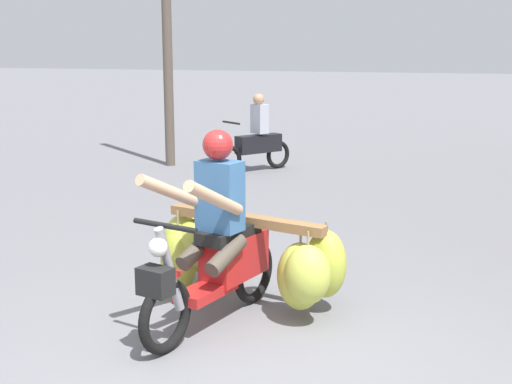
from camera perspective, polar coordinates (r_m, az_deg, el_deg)
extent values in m
torus|color=black|center=(5.06, -7.60, -10.33)|extent=(0.20, 0.56, 0.56)
torus|color=black|center=(5.97, -0.19, -6.70)|extent=(0.20, 0.56, 0.56)
cube|color=red|center=(5.41, -4.20, -8.29)|extent=(0.35, 0.60, 0.08)
cube|color=red|center=(5.66, -1.82, -5.41)|extent=(0.41, 0.69, 0.36)
cube|color=black|center=(5.54, -2.30, -3.44)|extent=(0.38, 0.64, 0.10)
cylinder|color=gray|center=(4.99, -7.26, -6.50)|extent=(0.13, 0.29, 0.69)
cylinder|color=black|center=(4.86, -7.67, -2.81)|extent=(0.56, 0.16, 0.04)
sphere|color=silver|center=(4.84, -8.23, -4.62)|extent=(0.14, 0.14, 0.14)
cube|color=black|center=(4.88, -8.45, -7.43)|extent=(0.27, 0.21, 0.20)
cube|color=red|center=(4.96, -7.69, -7.11)|extent=(0.16, 0.29, 0.04)
cube|color=olive|center=(5.71, -1.00, -2.35)|extent=(1.49, 0.42, 0.08)
cube|color=olive|center=(5.86, -0.04, -2.26)|extent=(1.34, 0.37, 0.06)
ellipsoid|color=#ADB73D|center=(6.10, -5.07, -4.36)|extent=(0.41, 0.37, 0.45)
cylinder|color=#998459|center=(6.03, -5.12, -2.06)|extent=(0.02, 0.02, 0.11)
ellipsoid|color=#B0BA40|center=(5.74, 5.86, -6.03)|extent=(0.48, 0.46, 0.58)
cylinder|color=#998459|center=(5.65, 5.93, -3.00)|extent=(0.02, 0.02, 0.11)
ellipsoid|color=#B5BF45|center=(5.58, 3.72, -7.08)|extent=(0.47, 0.44, 0.57)
cylinder|color=#998459|center=(5.48, 3.77, -3.76)|extent=(0.02, 0.02, 0.16)
ellipsoid|color=#C0CB50|center=(6.26, -5.87, -3.98)|extent=(0.57, 0.54, 0.48)
cylinder|color=#998459|center=(6.19, -5.92, -1.67)|extent=(0.02, 0.02, 0.10)
ellipsoid|color=#ADB73D|center=(6.14, -6.51, -5.68)|extent=(0.43, 0.41, 0.62)
cylinder|color=#998459|center=(6.04, -6.59, -2.37)|extent=(0.02, 0.02, 0.17)
ellipsoid|color=#B0BA3F|center=(6.38, -4.36, -4.30)|extent=(0.44, 0.40, 0.59)
cylinder|color=#998459|center=(6.29, -4.41, -1.47)|extent=(0.02, 0.02, 0.12)
ellipsoid|color=#BBC54B|center=(5.42, 4.35, -6.94)|extent=(0.38, 0.34, 0.49)
cylinder|color=#998459|center=(5.34, 4.40, -4.06)|extent=(0.02, 0.02, 0.14)
cube|color=#386699|center=(5.36, -3.05, -0.33)|extent=(0.38, 0.29, 0.56)
sphere|color=#B22626|center=(5.28, -3.23, 3.98)|extent=(0.24, 0.24, 0.24)
cylinder|color=tan|center=(4.97, -3.48, -0.56)|extent=(0.19, 0.72, 0.39)
cylinder|color=tan|center=(5.20, -6.98, -0.06)|extent=(0.29, 0.71, 0.39)
cylinder|color=#4C4238|center=(5.30, -2.51, -5.28)|extent=(0.22, 0.46, 0.27)
cylinder|color=#4C4238|center=(5.46, -4.94, -4.81)|extent=(0.22, 0.46, 0.27)
torus|color=black|center=(11.97, -2.27, 2.68)|extent=(0.35, 0.48, 0.52)
torus|color=black|center=(12.61, 1.86, 3.17)|extent=(0.35, 0.48, 0.52)
cube|color=black|center=(12.31, 0.22, 4.08)|extent=(0.70, 0.88, 0.32)
cylinder|color=black|center=(11.91, -2.10, 5.84)|extent=(0.44, 0.31, 0.04)
cube|color=#B2B7C6|center=(12.26, 0.30, 6.17)|extent=(0.36, 0.33, 0.52)
sphere|color=tan|center=(12.22, 0.22, 7.80)|extent=(0.20, 0.20, 0.20)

